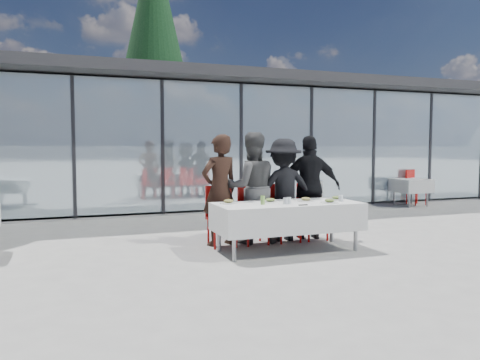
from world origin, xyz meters
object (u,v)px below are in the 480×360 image
Objects in this scene: plate_a at (229,202)px; juice_bottle at (263,200)px; diner_d at (310,187)px; plate_extra at (329,201)px; diner_chair_b at (252,211)px; diner_c at (283,190)px; spare_chair_b at (395,184)px; plate_c at (306,200)px; diner_chair_a at (220,213)px; spare_table_right at (411,186)px; spare_chair_a at (414,185)px; conifer_tree at (154,42)px; plate_d at (337,198)px; dining_table at (288,216)px; diner_chair_c at (284,210)px; diner_a at (220,190)px; diner_chair_d at (311,208)px; folded_eyeglasses at (303,205)px; diner_b at (252,188)px; lounger at (313,201)px; plate_b at (270,201)px.

plate_a is 0.53m from juice_bottle.
plate_extra is (-0.23, -1.03, -0.13)m from diner_d.
diner_chair_b is 0.56× the size of diner_c.
plate_c is at bearing -139.53° from spare_chair_b.
diner_chair_a is 1.13× the size of spare_table_right.
plate_c is at bearing -144.00° from spare_chair_a.
plate_d is at bearing -87.39° from conifer_tree.
conifer_tree is (0.31, 13.34, 5.45)m from dining_table.
diner_chair_c reaches higher than juice_bottle.
plate_d is 0.28× the size of spare_chair_b.
diner_chair_a reaches higher than spare_table_right.
diner_a reaches higher than spare_chair_a.
spare_table_right is 0.40m from spare_chair_a.
diner_chair_d is at bearing -178.05° from diner_c.
spare_table_right is (4.82, 3.11, -0.35)m from diner_d.
conifer_tree is (1.16, 12.56, 5.08)m from diner_a.
diner_chair_d is at bearing -146.56° from spare_chair_a.
dining_table is 1.21m from diner_a.
diner_a is at bearing -95.29° from conifer_tree.
plate_extra is at bearing -136.28° from spare_chair_b.
plate_c reaches higher than dining_table.
diner_chair_d is (1.11, 0.00, 0.00)m from diner_chair_b.
plate_c is 0.53m from folded_eyeglasses.
diner_c is at bearing 105.47° from plate_extra.
diner_a is 7.59m from spare_chair_b.
spare_chair_a reaches higher than dining_table.
spare_table_right is (5.63, 3.89, 0.02)m from dining_table.
diner_chair_d is (0.82, 0.75, -0.00)m from dining_table.
plate_extra is 6.53m from spare_table_right.
plate_c is (0.64, -0.68, 0.24)m from diner_chair_b.
diner_chair_d is at bearing 0.00° from diner_chair_a.
diner_chair_b is at bearing 107.73° from folded_eyeglasses.
diner_b is at bearing 43.61° from plate_a.
lounger is at bearing -180.00° from spare_table_right.
diner_b is 7.09m from spare_chair_a.
plate_b is at bearing -147.44° from spare_table_right.
plate_a is (-1.19, -0.55, 0.24)m from diner_chair_c.
diner_chair_d and spare_chair_a have the same top height.
spare_chair_b is at bearing 117.99° from spare_chair_a.
dining_table is at bearing -12.78° from plate_a.
plate_c is at bearing 10.41° from juice_bottle.
spare_chair_a reaches higher than plate_b.
diner_d is at bearing 56.73° from plate_c.
plate_a is (-1.19, -0.58, -0.10)m from diner_c.
spare_chair_b reaches higher than plate_c.
plate_b is at bearing -149.77° from diner_chair_d.
diner_a is 6.77× the size of plate_b.
juice_bottle reaches higher than spare_table_right.
diner_chair_d is at bearing 30.23° from plate_b.
folded_eyeglasses is 0.01× the size of conifer_tree.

